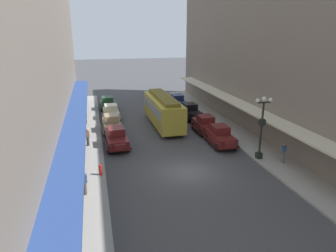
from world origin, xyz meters
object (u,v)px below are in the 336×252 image
object	(u,v)px
parked_car_6	(117,138)
pedestrian_3	(85,117)
parked_car_0	(112,124)
pedestrian_2	(283,152)
parked_car_1	(111,112)
pedestrian_0	(84,183)
parked_car_5	(107,103)
streetcar	(163,109)
parked_car_4	(205,124)
lamp_post_with_clock	(262,125)
pedestrian_1	(79,113)
pedestrian_4	(88,137)
fire_hydrant	(100,170)
parked_car_3	(220,136)
parked_car_2	(178,101)
parked_car_7	(190,111)

from	to	relation	value
parked_car_6	pedestrian_3	bearing A→B (deg)	109.87
parked_car_0	pedestrian_2	distance (m)	16.98
parked_car_1	pedestrian_0	bearing A→B (deg)	-98.91
parked_car_5	streetcar	xyz separation A→B (m)	(5.65, -8.89, 0.96)
parked_car_0	parked_car_4	bearing A→B (deg)	-13.62
lamp_post_with_clock	pedestrian_1	distance (m)	21.20
lamp_post_with_clock	pedestrian_0	world-z (taller)	lamp_post_with_clock
lamp_post_with_clock	parked_car_6	bearing A→B (deg)	152.99
parked_car_0	pedestrian_4	size ratio (longest dim) A/B	2.63
parked_car_4	parked_car_6	world-z (taller)	same
streetcar	fire_hydrant	distance (m)	13.30
fire_hydrant	parked_car_4	bearing A→B (deg)	35.85
pedestrian_1	pedestrian_3	distance (m)	1.86
parked_car_4	lamp_post_with_clock	size ratio (longest dim) A/B	0.83
pedestrian_0	pedestrian_4	distance (m)	8.96
parked_car_4	pedestrian_2	bearing A→B (deg)	-70.53
parked_car_5	parked_car_6	xyz separation A→B (m)	(0.06, -14.30, 0.00)
parked_car_3	pedestrian_3	bearing A→B (deg)	141.85
parked_car_0	pedestrian_2	bearing A→B (deg)	-42.01
parked_car_4	pedestrian_2	xyz separation A→B (m)	(3.21, -9.09, 0.05)
parked_car_2	lamp_post_with_clock	world-z (taller)	lamp_post_with_clock
parked_car_7	pedestrian_1	world-z (taller)	parked_car_7
streetcar	pedestrian_1	xyz separation A→B (m)	(-9.11, 4.13, -0.91)
parked_car_7	parked_car_5	bearing A→B (deg)	144.33
parked_car_6	fire_hydrant	world-z (taller)	parked_car_6
fire_hydrant	pedestrian_1	bearing A→B (deg)	97.05
parked_car_5	pedestrian_1	distance (m)	5.88
parked_car_7	fire_hydrant	bearing A→B (deg)	-129.98
parked_car_5	lamp_post_with_clock	world-z (taller)	lamp_post_with_clock
parked_car_2	parked_car_5	xyz separation A→B (m)	(-9.42, 1.24, 0.00)
parked_car_5	parked_car_7	world-z (taller)	same
parked_car_4	parked_car_2	bearing A→B (deg)	89.67
pedestrian_4	parked_car_5	bearing A→B (deg)	79.65
parked_car_1	parked_car_6	size ratio (longest dim) A/B	0.99
parked_car_4	lamp_post_with_clock	world-z (taller)	lamp_post_with_clock
parked_car_2	pedestrian_0	distance (m)	24.51
pedestrian_3	lamp_post_with_clock	bearing A→B (deg)	-44.07
parked_car_0	lamp_post_with_clock	distance (m)	15.28
pedestrian_1	pedestrian_2	size ratio (longest dim) A/B	1.00
parked_car_2	parked_car_5	distance (m)	9.50
lamp_post_with_clock	pedestrian_4	world-z (taller)	lamp_post_with_clock
pedestrian_3	streetcar	bearing A→B (deg)	-16.00
parked_car_1	parked_car_2	bearing A→B (deg)	20.55
parked_car_3	parked_car_0	bearing A→B (deg)	146.58
parked_car_0	parked_car_4	size ratio (longest dim) A/B	1.01
parked_car_3	lamp_post_with_clock	size ratio (longest dim) A/B	0.83
parked_car_1	streetcar	world-z (taller)	streetcar
lamp_post_with_clock	pedestrian_4	size ratio (longest dim) A/B	3.15
parked_car_3	pedestrian_4	xyz separation A→B (m)	(-11.91, 2.42, 0.05)
parked_car_6	parked_car_4	bearing A→B (deg)	13.48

